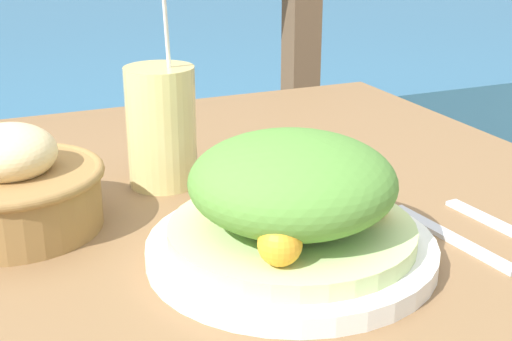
{
  "coord_description": "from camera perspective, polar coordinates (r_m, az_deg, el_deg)",
  "views": [
    {
      "loc": [
        -0.3,
        -0.77,
        1.11
      ],
      "look_at": [
        -0.01,
        -0.09,
        0.84
      ],
      "focal_mm": 50.0,
      "sensor_mm": 36.0,
      "label": 1
    }
  ],
  "objects": [
    {
      "name": "sea_backdrop",
      "position": [
        4.09,
        -18.65,
        7.16
      ],
      "size": [
        12.0,
        4.0,
        0.5
      ],
      "color": "teal",
      "rests_on": "ground_plane"
    },
    {
      "name": "patio_table",
      "position": [
        0.94,
        -1.82,
        -8.15
      ],
      "size": [
        0.92,
        0.91,
        0.78
      ],
      "color": "olive",
      "rests_on": "ground_plane"
    },
    {
      "name": "drink_glass",
      "position": [
        0.9,
        -7.57,
        3.5
      ],
      "size": [
        0.09,
        0.09,
        0.25
      ],
      "color": "#DBCC7F",
      "rests_on": "patio_table"
    },
    {
      "name": "salad_plate",
      "position": [
        0.7,
        2.88,
        -3.0
      ],
      "size": [
        0.29,
        0.29,
        0.13
      ],
      "color": "white",
      "rests_on": "patio_table"
    },
    {
      "name": "bread_basket",
      "position": [
        0.82,
        -18.87,
        -1.32
      ],
      "size": [
        0.2,
        0.2,
        0.12
      ],
      "color": "olive",
      "rests_on": "patio_table"
    },
    {
      "name": "knife",
      "position": [
        0.83,
        19.56,
        -4.5
      ],
      "size": [
        0.03,
        0.18,
        0.0
      ],
      "color": "silver",
      "rests_on": "patio_table"
    },
    {
      "name": "railing_fence",
      "position": [
        1.55,
        -11.75,
        8.0
      ],
      "size": [
        2.8,
        0.08,
        1.11
      ],
      "color": "brown",
      "rests_on": "ground_plane"
    },
    {
      "name": "fork",
      "position": [
        0.79,
        15.3,
        -5.17
      ],
      "size": [
        0.03,
        0.18,
        0.0
      ],
      "color": "silver",
      "rests_on": "patio_table"
    }
  ]
}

